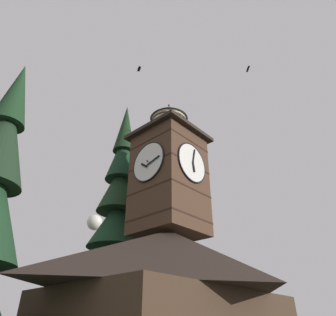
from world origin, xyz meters
name	(u,v)px	position (x,y,z in m)	size (l,w,h in m)	color
building_main	(169,297)	(-1.21, -0.12, 3.60)	(11.91, 8.65, 6.99)	#422F21
clock_tower	(169,171)	(-2.11, -0.92, 11.31)	(4.46, 4.46, 9.95)	#4C3323
pine_tree_behind	(116,240)	(-2.11, -5.88, 7.67)	(5.51, 5.51, 19.44)	#473323
moon	(95,222)	(-15.44, -28.57, 16.96)	(2.38, 2.38, 2.38)	silver
flying_bird_high	(139,69)	(0.22, -1.87, 19.50)	(0.40, 0.54, 0.14)	black
flying_bird_low	(248,69)	(-5.78, 4.08, 19.94)	(0.53, 0.53, 0.11)	black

